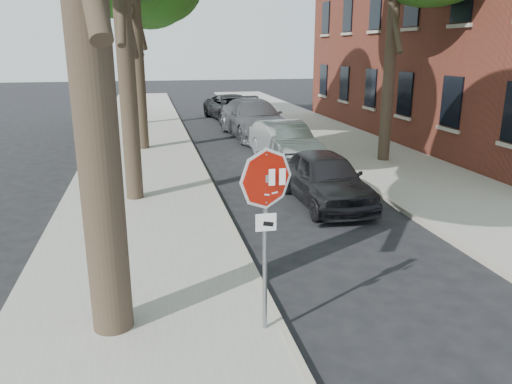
% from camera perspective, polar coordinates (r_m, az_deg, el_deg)
% --- Properties ---
extents(ground, '(120.00, 120.00, 0.00)m').
position_cam_1_polar(ground, '(7.58, 6.34, -15.32)').
color(ground, black).
rests_on(ground, ground).
extents(sidewalk_left, '(4.00, 55.00, 0.12)m').
position_cam_1_polar(sidewalk_left, '(18.53, -13.06, 3.58)').
color(sidewalk_left, gray).
rests_on(sidewalk_left, ground).
extents(sidewalk_right, '(4.00, 55.00, 0.12)m').
position_cam_1_polar(sidewalk_right, '(20.24, 11.81, 4.70)').
color(sidewalk_right, gray).
rests_on(sidewalk_right, ground).
extents(curb_left, '(0.12, 55.00, 0.13)m').
position_cam_1_polar(curb_left, '(18.60, -6.74, 3.96)').
color(curb_left, '#9E9384').
rests_on(curb_left, ground).
extents(curb_right, '(0.12, 55.00, 0.13)m').
position_cam_1_polar(curb_right, '(19.50, 6.27, 4.53)').
color(curb_right, '#9E9384').
rests_on(curb_right, ground).
extents(stop_sign, '(0.76, 0.34, 2.61)m').
position_cam_1_polar(stop_sign, '(6.57, 1.12, -1.57)').
color(stop_sign, gray).
rests_on(stop_sign, sidewalk_left).
extents(car_a, '(1.68, 4.07, 1.38)m').
position_cam_1_polar(car_a, '(13.13, 7.92, 1.60)').
color(car_a, black).
rests_on(car_a, ground).
extents(car_b, '(1.82, 4.41, 1.42)m').
position_cam_1_polar(car_b, '(18.02, 3.28, 5.74)').
color(car_b, '#999DA0').
rests_on(car_b, ground).
extents(car_c, '(2.77, 5.95, 1.68)m').
position_cam_1_polar(car_c, '(23.13, -0.28, 8.39)').
color(car_c, '#525156').
rests_on(car_c, ground).
extents(car_d, '(3.01, 5.38, 1.42)m').
position_cam_1_polar(car_d, '(28.76, -2.69, 9.63)').
color(car_d, black).
rests_on(car_d, ground).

